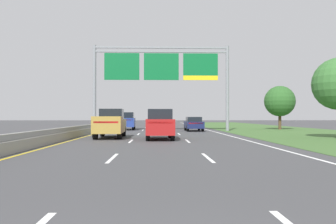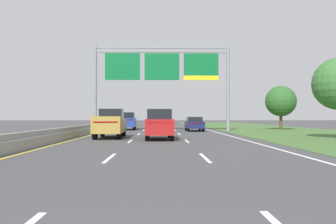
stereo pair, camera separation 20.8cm
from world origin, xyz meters
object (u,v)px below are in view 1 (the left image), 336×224
Objects in this scene: pickup_truck_gold at (111,124)px; car_red_centre_lane_suv at (160,124)px; car_navy_right_lane_sedan at (194,124)px; overhead_sign_gantry at (161,70)px; roadside_tree_mid at (280,101)px; car_blue_left_lane_suv at (127,121)px.

pickup_truck_gold is 1.15× the size of car_red_centre_lane_suv.
pickup_truck_gold is at bearing 146.94° from car_navy_right_lane_sedan.
car_red_centre_lane_suv is (3.71, -1.89, 0.02)m from pickup_truck_gold.
overhead_sign_gantry reaches higher than car_red_centre_lane_suv.
pickup_truck_gold is at bearing 61.98° from car_red_centre_lane_suv.
pickup_truck_gold is 1.23× the size of car_navy_right_lane_sedan.
roadside_tree_mid is (11.10, 3.85, 2.68)m from car_navy_right_lane_sedan.
car_red_centre_lane_suv is at bearing 163.84° from car_navy_right_lane_sedan.
pickup_truck_gold is 1.01× the size of roadside_tree_mid.
overhead_sign_gantry is at bearing -164.41° from roadside_tree_mid.
roadside_tree_mid is at bearing 15.59° from overhead_sign_gantry.
roadside_tree_mid is (18.66, 15.68, 2.43)m from pickup_truck_gold.
roadside_tree_mid reaches higher than car_red_centre_lane_suv.
overhead_sign_gantry is 2.79× the size of roadside_tree_mid.
car_blue_left_lane_suv is at bearing 11.49° from car_red_centre_lane_suv.
car_red_centre_lane_suv is (-0.26, -13.47, -5.62)m from overhead_sign_gantry.
overhead_sign_gantry reaches higher than car_navy_right_lane_sedan.
overhead_sign_gantry reaches higher than roadside_tree_mid.
car_blue_left_lane_suv is (-7.74, 3.80, 0.28)m from car_navy_right_lane_sedan.
overhead_sign_gantry is 6.91m from car_navy_right_lane_sedan.
roadside_tree_mid is (14.96, 17.57, 2.40)m from car_red_centre_lane_suv.
overhead_sign_gantry is 3.17× the size of car_blue_left_lane_suv.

